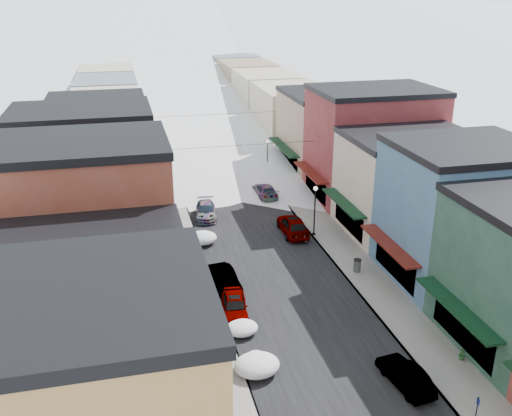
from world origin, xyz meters
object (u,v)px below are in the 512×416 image
car_green_sedan (405,375)px  trash_can (357,265)px  car_silver_sedan (235,305)px  car_dark_hatch (224,279)px  streetlamp_near (315,204)px

car_green_sedan → trash_can: bearing=-109.1°
car_silver_sedan → trash_can: car_silver_sedan is taller
car_dark_hatch → trash_can: bearing=-7.5°
streetlamp_near → trash_can: bearing=-82.6°
car_silver_sedan → streetlamp_near: 14.88m
streetlamp_near → car_green_sedan: bearing=-94.7°
streetlamp_near → car_silver_sedan: bearing=-130.3°
trash_can → streetlamp_near: size_ratio=0.22×
car_dark_hatch → streetlamp_near: streetlamp_near is taller
trash_can → streetlamp_near: (-0.97, 7.51, 2.35)m
car_dark_hatch → streetlamp_near: size_ratio=0.97×
car_silver_sedan → trash_can: 11.10m
car_green_sedan → trash_can: car_green_sedan is taller
car_silver_sedan → trash_can: bearing=26.5°
car_dark_hatch → streetlamp_near: bearing=30.9°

